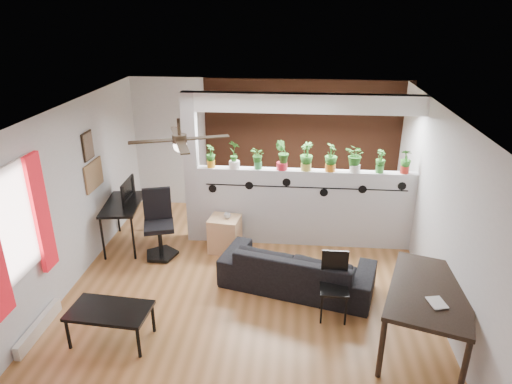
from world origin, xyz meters
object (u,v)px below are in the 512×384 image
potted_plant_8 (406,161)px  office_chair (159,228)px  computer_desk (123,207)px  dining_table (431,295)px  potted_plant_1 (234,153)px  cube_shelf (225,234)px  ceiling_fan (180,141)px  coffee_table (110,313)px  potted_plant_6 (356,157)px  potted_plant_4 (306,156)px  folding_chair (334,279)px  potted_plant_7 (381,161)px  potted_plant_3 (282,155)px  potted_plant_5 (331,157)px  sofa (297,269)px  cup (227,216)px  potted_plant_0 (211,155)px  potted_plant_2 (258,157)px

potted_plant_8 → office_chair: 4.12m
potted_plant_8 → computer_desk: (-4.63, -0.34, -0.85)m
computer_desk → dining_table: 4.99m
computer_desk → dining_table: (4.50, -2.15, 0.03)m
potted_plant_1 → cube_shelf: 1.36m
ceiling_fan → coffee_table: ceiling_fan is taller
cube_shelf → potted_plant_6: bearing=17.7°
potted_plant_4 → dining_table: 3.01m
potted_plant_1 → folding_chair: (1.57, -1.94, -1.06)m
potted_plant_7 → office_chair: bearing=-169.9°
potted_plant_8 → cube_shelf: bearing=-172.5°
potted_plant_3 → potted_plant_5: 0.79m
ceiling_fan → potted_plant_1: size_ratio=2.49×
potted_plant_5 → potted_plant_7: bearing=0.0°
potted_plant_4 → dining_table: potted_plant_4 is taller
potted_plant_4 → potted_plant_5: potted_plant_4 is taller
potted_plant_4 → sofa: potted_plant_4 is taller
office_chair → folding_chair: size_ratio=1.23×
ceiling_fan → sofa: bearing=16.3°
potted_plant_8 → office_chair: bearing=-170.9°
potted_plant_4 → office_chair: size_ratio=0.42×
potted_plant_6 → potted_plant_8: bearing=0.0°
office_chair → potted_plant_6: bearing=11.4°
dining_table → folding_chair: size_ratio=1.87×
ceiling_fan → potted_plant_4: (1.60, 1.80, -0.72)m
cube_shelf → potted_plant_7: bearing=16.1°
cup → potted_plant_4: bearing=16.7°
potted_plant_3 → computer_desk: bearing=-172.7°
cup → coffee_table: (-1.10, -2.35, -0.24)m
potted_plant_5 → potted_plant_1: bearing=180.0°
potted_plant_7 → potted_plant_8: size_ratio=0.95×
ceiling_fan → potted_plant_0: (0.02, 1.80, -0.76)m
ceiling_fan → potted_plant_2: (0.81, 1.80, -0.77)m
potted_plant_3 → sofa: bearing=-77.7°
potted_plant_2 → potted_plant_7: 1.98m
potted_plant_8 → computer_desk: bearing=-175.8°
ceiling_fan → office_chair: (-0.75, 1.17, -1.82)m
potted_plant_2 → cube_shelf: potted_plant_2 is taller
cube_shelf → folding_chair: bearing=-35.0°
potted_plant_1 → folding_chair: size_ratio=0.52×
potted_plant_0 → computer_desk: bearing=-167.0°
office_chair → folding_chair: bearing=-25.5°
ceiling_fan → cube_shelf: bearing=78.6°
office_chair → coffee_table: bearing=-90.2°
potted_plant_4 → potted_plant_8: (1.58, 0.00, -0.04)m
sofa → computer_desk: size_ratio=1.82×
potted_plant_3 → cube_shelf: 1.64m
potted_plant_2 → folding_chair: size_ratio=0.41×
office_chair → potted_plant_5: bearing=13.0°
potted_plant_1 → potted_plant_7: bearing=0.0°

